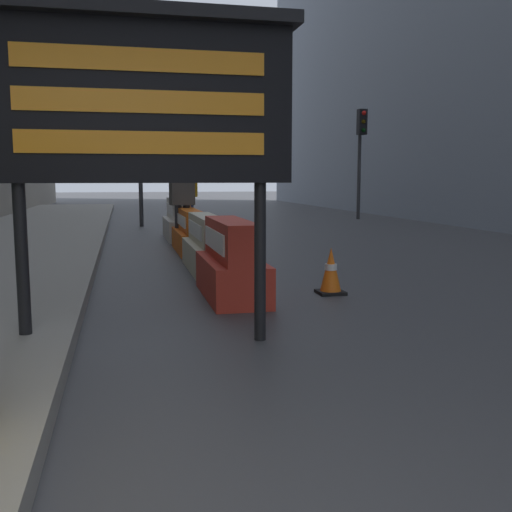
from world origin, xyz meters
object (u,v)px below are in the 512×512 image
at_px(traffic_cone_far, 331,271).
at_px(pedestrian_worker, 182,195).
at_px(traffic_cone_mid, 210,244).
at_px(message_board, 142,100).
at_px(jersey_barrier_cream, 207,246).
at_px(traffic_light_near_curb, 139,124).
at_px(traffic_light_far_side, 361,140).
at_px(jersey_barrier_red_striped, 231,264).
at_px(traffic_cone_near, 190,221).
at_px(jersey_barrier_orange_far, 189,233).
at_px(jersey_barrier_white, 178,221).
at_px(pedestrian_passerby, 188,190).

relative_size(traffic_cone_far, pedestrian_worker, 0.32).
bearing_deg(traffic_cone_mid, message_board, -104.70).
relative_size(jersey_barrier_cream, traffic_cone_mid, 2.65).
xyz_separation_m(traffic_light_near_curb, traffic_light_far_side, (7.37, 1.66, -0.24)).
bearing_deg(jersey_barrier_cream, traffic_cone_mid, 73.82).
bearing_deg(traffic_light_near_curb, jersey_barrier_red_striped, -86.25).
bearing_deg(traffic_cone_near, traffic_cone_far, -83.08).
xyz_separation_m(traffic_cone_mid, traffic_light_near_curb, (-0.80, 8.23, 2.55)).
relative_size(jersey_barrier_red_striped, pedestrian_worker, 0.96).
xyz_separation_m(jersey_barrier_orange_far, jersey_barrier_white, (-0.00, 2.50, 0.05)).
xyz_separation_m(jersey_barrier_cream, traffic_cone_mid, (0.10, 0.34, -0.00)).
height_order(traffic_cone_near, traffic_light_near_curb, traffic_light_near_curb).
xyz_separation_m(jersey_barrier_red_striped, jersey_barrier_cream, (0.00, 2.13, -0.03)).
bearing_deg(pedestrian_worker, traffic_cone_mid, -93.92).
relative_size(jersey_barrier_orange_far, traffic_light_near_curb, 0.51).
bearing_deg(traffic_cone_near, jersey_barrier_white, -145.33).
distance_m(message_board, traffic_cone_far, 3.39).
distance_m(jersey_barrier_white, pedestrian_worker, 1.96).
height_order(jersey_barrier_cream, jersey_barrier_white, jersey_barrier_white).
height_order(jersey_barrier_red_striped, traffic_cone_far, jersey_barrier_red_striped).
height_order(traffic_cone_mid, traffic_cone_far, traffic_cone_mid).
relative_size(traffic_light_far_side, pedestrian_worker, 2.06).
bearing_deg(jersey_barrier_white, traffic_light_far_side, 38.82).
distance_m(message_board, traffic_light_near_curb, 12.64).
bearing_deg(traffic_cone_far, jersey_barrier_orange_far, 104.82).
distance_m(jersey_barrier_orange_far, traffic_cone_mid, 2.03).
xyz_separation_m(jersey_barrier_red_striped, traffic_light_near_curb, (-0.70, 10.70, 2.51)).
height_order(jersey_barrier_orange_far, pedestrian_passerby, pedestrian_passerby).
relative_size(jersey_barrier_orange_far, traffic_cone_mid, 2.78).
bearing_deg(jersey_barrier_orange_far, traffic_cone_mid, -87.20).
height_order(jersey_barrier_red_striped, jersey_barrier_cream, jersey_barrier_red_striped).
xyz_separation_m(jersey_barrier_red_striped, traffic_light_far_side, (6.67, 12.36, 2.27)).
bearing_deg(traffic_cone_mid, jersey_barrier_orange_far, 92.80).
bearing_deg(jersey_barrier_orange_far, jersey_barrier_cream, -90.00).
xyz_separation_m(jersey_barrier_red_striped, jersey_barrier_orange_far, (0.00, 4.49, -0.04)).
relative_size(jersey_barrier_cream, traffic_cone_near, 2.49).
height_order(jersey_barrier_cream, traffic_light_near_curb, traffic_light_near_curb).
distance_m(traffic_cone_mid, traffic_cone_far, 2.77).
bearing_deg(pedestrian_passerby, jersey_barrier_orange_far, -70.00).
xyz_separation_m(message_board, traffic_cone_near, (1.37, 9.13, -1.62)).
bearing_deg(traffic_cone_near, traffic_light_near_curb, 106.40).
relative_size(jersey_barrier_red_striped, jersey_barrier_white, 0.78).
relative_size(traffic_cone_near, pedestrian_passerby, 0.43).
bearing_deg(jersey_barrier_cream, pedestrian_passerby, 85.93).
height_order(jersey_barrier_red_striped, jersey_barrier_white, jersey_barrier_white).
bearing_deg(jersey_barrier_white, jersey_barrier_cream, -90.00).
relative_size(jersey_barrier_white, pedestrian_passerby, 1.21).
relative_size(jersey_barrier_cream, traffic_light_near_curb, 0.49).
bearing_deg(message_board, traffic_cone_near, 81.44).
xyz_separation_m(traffic_cone_mid, pedestrian_passerby, (0.45, 7.39, 0.71)).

